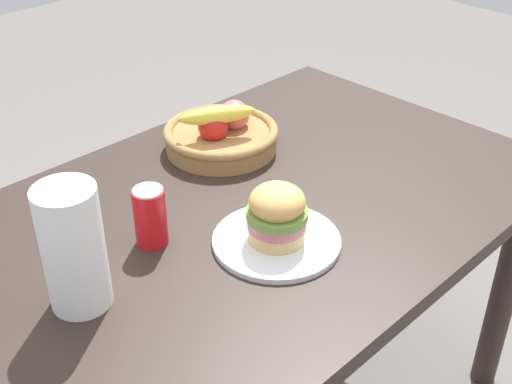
# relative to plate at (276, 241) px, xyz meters

# --- Properties ---
(dining_table) EXTENTS (1.40, 0.90, 0.75)m
(dining_table) POSITION_rel_plate_xyz_m (0.07, 0.14, -0.11)
(dining_table) COLOR #2D231E
(dining_table) RESTS_ON ground_plane
(plate) EXTENTS (0.26, 0.26, 0.01)m
(plate) POSITION_rel_plate_xyz_m (0.00, 0.00, 0.00)
(plate) COLOR white
(plate) RESTS_ON dining_table
(sandwich) EXTENTS (0.12, 0.12, 0.12)m
(sandwich) POSITION_rel_plate_xyz_m (0.00, 0.00, 0.07)
(sandwich) COLOR #E5BC75
(sandwich) RESTS_ON plate
(soda_can) EXTENTS (0.07, 0.07, 0.13)m
(soda_can) POSITION_rel_plate_xyz_m (-0.18, 0.18, 0.06)
(soda_can) COLOR red
(soda_can) RESTS_ON dining_table
(fruit_basket) EXTENTS (0.29, 0.29, 0.13)m
(fruit_basket) POSITION_rel_plate_xyz_m (0.19, 0.37, 0.04)
(fruit_basket) COLOR #9E7542
(fruit_basket) RESTS_ON dining_table
(paper_towel_roll) EXTENTS (0.11, 0.11, 0.24)m
(paper_towel_roll) POSITION_rel_plate_xyz_m (-0.38, 0.13, 0.11)
(paper_towel_roll) COLOR white
(paper_towel_roll) RESTS_ON dining_table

